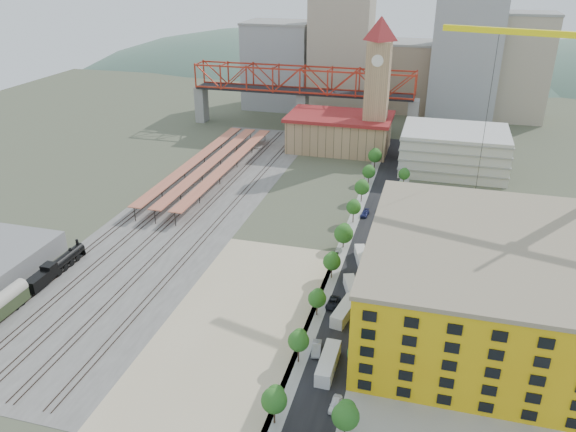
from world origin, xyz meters
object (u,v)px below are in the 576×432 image
(site_trailer_b, at_px, (345,311))
(construction_building, at_px, (486,284))
(locomotive, at_px, (58,266))
(site_trailer_c, at_px, (352,289))
(clock_tower, at_px, (378,75))
(site_trailer_d, at_px, (362,257))
(site_trailer_a, at_px, (328,363))

(site_trailer_b, bearing_deg, construction_building, 19.63)
(construction_building, relative_size, site_trailer_b, 5.17)
(locomotive, distance_m, site_trailer_c, 66.61)
(clock_tower, relative_size, site_trailer_b, 5.31)
(clock_tower, distance_m, site_trailer_d, 85.99)
(locomotive, distance_m, site_trailer_a, 67.98)
(clock_tower, relative_size, site_trailer_d, 5.69)
(site_trailer_c, distance_m, site_trailer_d, 14.22)
(site_trailer_b, bearing_deg, site_trailer_a, -79.45)
(clock_tower, distance_m, site_trailer_b, 107.98)
(locomotive, xyz_separation_m, site_trailer_c, (66.00, 8.98, -0.68))
(site_trailer_a, height_order, site_trailer_b, site_trailer_a)
(clock_tower, bearing_deg, construction_building, -71.22)
(site_trailer_c, bearing_deg, site_trailer_d, 70.42)
(locomotive, bearing_deg, site_trailer_d, 19.37)
(clock_tower, relative_size, site_trailer_c, 5.87)
(construction_building, relative_size, site_trailer_c, 5.71)
(site_trailer_a, height_order, site_trailer_c, site_trailer_a)
(construction_building, bearing_deg, clock_tower, 108.78)
(construction_building, distance_m, locomotive, 92.41)
(clock_tower, bearing_deg, site_trailer_b, -85.61)
(clock_tower, height_order, site_trailer_d, clock_tower)
(clock_tower, height_order, site_trailer_b, clock_tower)
(construction_building, distance_m, site_trailer_c, 27.66)
(construction_building, xyz_separation_m, site_trailer_d, (-26.00, 18.90, -8.16))
(site_trailer_b, bearing_deg, site_trailer_d, 100.55)
(site_trailer_b, bearing_deg, clock_tower, 104.95)
(construction_building, height_order, site_trailer_c, construction_building)
(clock_tower, xyz_separation_m, site_trailer_c, (8.00, -95.32, -27.48))
(construction_building, height_order, site_trailer_b, construction_building)
(site_trailer_c, height_order, site_trailer_d, site_trailer_d)
(site_trailer_b, relative_size, site_trailer_c, 1.11)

